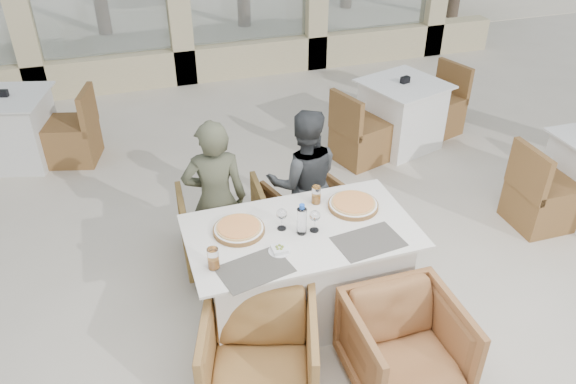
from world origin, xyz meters
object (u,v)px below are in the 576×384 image
object	(u,v)px
armchair_far_left	(224,227)
bg_table_a	(14,130)
water_bottle	(302,219)
wine_glass_near	(315,220)
diner_right	(304,182)
wine_glass_centre	(282,218)
beer_glass_right	(316,195)
olive_dish	(280,249)
bg_table_b	(401,115)
armchair_far_right	(306,210)
pizza_right	(353,204)
diner_left	(216,200)
armchair_near_left	(260,354)
pizza_left	(239,229)
armchair_near_right	(405,347)
beer_glass_left	(213,259)
dining_table	(301,272)

from	to	relation	value
armchair_far_left	bg_table_a	bearing A→B (deg)	-49.53
water_bottle	wine_glass_near	world-z (taller)	water_bottle
wine_glass_near	diner_right	xyz separation A→B (m)	(0.21, 0.81, -0.21)
wine_glass_centre	water_bottle	bearing A→B (deg)	-37.43
beer_glass_right	diner_right	size ratio (longest dim) A/B	0.11
olive_dish	bg_table_b	world-z (taller)	olive_dish
bg_table_a	armchair_far_right	bearing A→B (deg)	-26.49
olive_dish	diner_right	bearing A→B (deg)	62.00
pizza_right	armchair_far_right	size ratio (longest dim) A/B	0.61
pizza_right	armchair_far_left	size ratio (longest dim) A/B	0.52
olive_dish	armchair_far_right	bearing A→B (deg)	61.75
olive_dish	armchair_far_left	size ratio (longest dim) A/B	0.15
water_bottle	armchair_far_right	bearing A→B (deg)	68.22
diner_left	diner_right	size ratio (longest dim) A/B	1.06
olive_dish	diner_right	world-z (taller)	diner_right
water_bottle	diner_left	bearing A→B (deg)	123.02
diner_right	bg_table_b	distance (m)	2.21
bg_table_a	water_bottle	bearing A→B (deg)	-40.38
wine_glass_near	armchair_near_left	world-z (taller)	wine_glass_near
pizza_left	armchair_near_right	size ratio (longest dim) A/B	0.50
water_bottle	beer_glass_left	bearing A→B (deg)	-165.12
armchair_near_right	bg_table_b	size ratio (longest dim) A/B	0.44
wine_glass_near	armchair_far_right	bearing A→B (deg)	73.47
armchair_far_left	beer_glass_right	bearing A→B (deg)	143.69
beer_glass_left	armchair_near_right	xyz separation A→B (m)	(1.08, -0.62, -0.52)
beer_glass_left	armchair_near_left	bearing A→B (deg)	-65.73
pizza_right	diner_right	distance (m)	0.66
wine_glass_centre	diner_left	size ratio (longest dim) A/B	0.13
pizza_left	armchair_far_right	bearing A→B (deg)	44.74
pizza_right	beer_glass_left	xyz separation A→B (m)	(-1.12, -0.35, 0.05)
wine_glass_centre	bg_table_a	bearing A→B (deg)	123.79
armchair_near_right	diner_left	size ratio (longest dim) A/B	0.52
dining_table	water_bottle	world-z (taller)	water_bottle
wine_glass_centre	armchair_near_left	xyz separation A→B (m)	(-0.35, -0.66, -0.53)
armchair_near_left	diner_left	world-z (taller)	diner_left
dining_table	armchair_near_left	world-z (taller)	dining_table
dining_table	beer_glass_right	world-z (taller)	beer_glass_right
armchair_far_left	armchair_near_right	world-z (taller)	armchair_near_right
dining_table	bg_table_b	size ratio (longest dim) A/B	0.98
water_bottle	bg_table_b	distance (m)	3.01
beer_glass_left	bg_table_b	bearing A→B (deg)	42.35
armchair_far_left	dining_table	bearing A→B (deg)	120.02
water_bottle	diner_left	size ratio (longest dim) A/B	0.17
wine_glass_centre	diner_right	world-z (taller)	diner_right
beer_glass_left	armchair_near_right	world-z (taller)	beer_glass_left
dining_table	wine_glass_near	bearing A→B (deg)	-22.24
armchair_far_right	armchair_near_left	xyz separation A→B (m)	(-0.84, -1.49, 0.05)
olive_dish	armchair_far_right	distance (m)	1.31
bg_table_b	olive_dish	bearing A→B (deg)	-149.51
wine_glass_near	diner_right	bearing A→B (deg)	75.55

